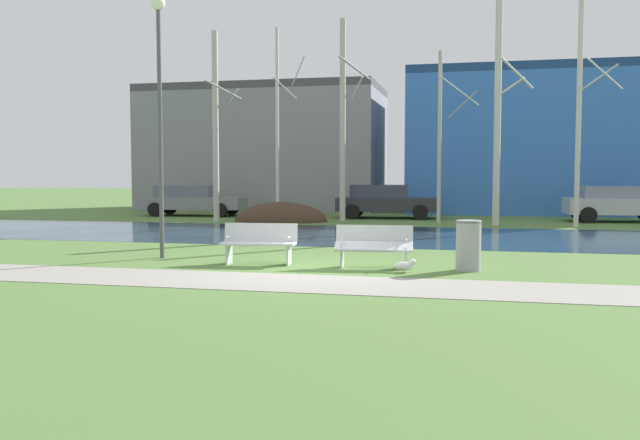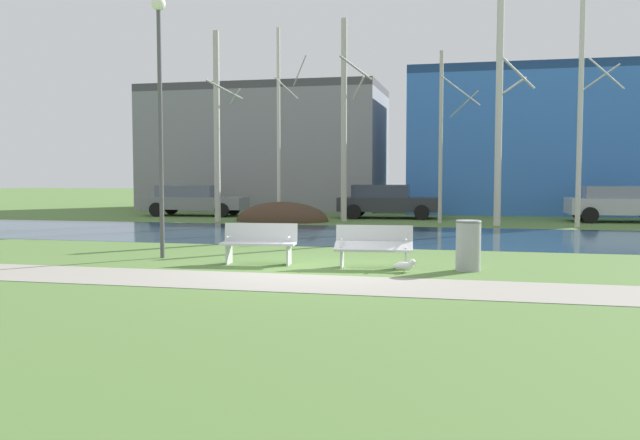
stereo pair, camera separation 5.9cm
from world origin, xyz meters
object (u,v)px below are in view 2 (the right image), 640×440
parked_van_nearest_grey (193,200)px  parked_hatch_third_silver (618,203)px  bench_left (259,242)px  seagull (405,266)px  trash_bin (468,245)px  bench_right (374,245)px  streetlamp (160,87)px  parked_sedan_second_dark (386,201)px

parked_van_nearest_grey → parked_hatch_third_silver: (18.36, 0.00, 0.02)m
bench_left → seagull: bench_left is taller
bench_left → trash_bin: (4.39, 0.01, 0.05)m
bench_right → trash_bin: 1.91m
seagull → streetlamp: size_ratio=0.08×
parked_van_nearest_grey → parked_sedan_second_dark: parked_sedan_second_dark is taller
trash_bin → parked_sedan_second_dark: 16.04m
bench_right → streetlamp: bearing=173.9°
trash_bin → parked_sedan_second_dark: size_ratio=0.23×
seagull → parked_sedan_second_dark: size_ratio=0.10×
streetlamp → parked_hatch_third_silver: (12.64, 14.77, -3.13)m
bench_left → streetlamp: 4.29m
parked_hatch_third_silver → bench_left: bearing=-123.5°
bench_left → parked_van_nearest_grey: (-8.24, 15.30, 0.28)m
bench_right → parked_van_nearest_grey: 18.69m
bench_right → parked_hatch_third_silver: bearing=63.5°
bench_right → trash_bin: bearing=0.2°
streetlamp → parked_van_nearest_grey: size_ratio=1.24×
parked_sedan_second_dark → parked_hatch_third_silver: size_ratio=1.09×
bench_left → trash_bin: 4.39m
parked_sedan_second_dark → parked_hatch_third_silver: parked_sedan_second_dark is taller
streetlamp → bench_right: bearing=-6.1°
seagull → parked_van_nearest_grey: parked_van_nearest_grey is taller
streetlamp → parked_van_nearest_grey: 16.14m
seagull → parked_sedan_second_dark: parked_sedan_second_dark is taller
streetlamp → parked_sedan_second_dark: size_ratio=1.32×
parked_sedan_second_dark → parked_hatch_third_silver: bearing=-1.9°
parked_van_nearest_grey → bench_right: bearing=-55.0°
bench_right → streetlamp: size_ratio=0.28×
trash_bin → seagull: 1.38m
seagull → parked_hatch_third_silver: bearing=66.3°
streetlamp → parked_sedan_second_dark: (3.25, 15.08, -3.13)m
bench_left → parked_hatch_third_silver: size_ratio=0.40×
trash_bin → parked_hatch_third_silver: bearing=69.5°
seagull → streetlamp: streetlamp is taller
trash_bin → parked_sedan_second_dark: parked_sedan_second_dark is taller
seagull → parked_hatch_third_silver: parked_hatch_third_silver is taller
bench_left → parked_hatch_third_silver: bearing=56.5°
bench_right → bench_left: bearing=180.0°
trash_bin → streetlamp: size_ratio=0.17×
trash_bin → streetlamp: (-6.91, 0.53, 3.38)m
bench_left → parked_van_nearest_grey: 17.38m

